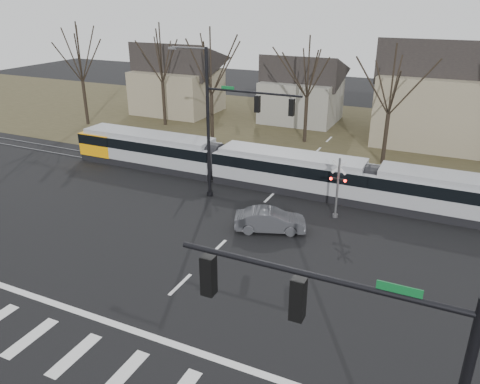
% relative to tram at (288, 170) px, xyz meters
% --- Properties ---
extents(ground, '(140.00, 140.00, 0.00)m').
position_rel_tram_xyz_m(ground, '(-0.63, -16.00, -1.52)').
color(ground, black).
extents(grass_verge, '(140.00, 28.00, 0.01)m').
position_rel_tram_xyz_m(grass_verge, '(-0.63, 16.00, -1.52)').
color(grass_verge, '#38331E').
rests_on(grass_verge, ground).
extents(crosswalk, '(27.00, 2.60, 0.01)m').
position_rel_tram_xyz_m(crosswalk, '(-0.63, -20.00, -1.51)').
color(crosswalk, silver).
rests_on(crosswalk, ground).
extents(stop_line, '(28.00, 0.35, 0.01)m').
position_rel_tram_xyz_m(stop_line, '(-0.63, -17.80, -1.51)').
color(stop_line, silver).
rests_on(stop_line, ground).
extents(lane_dashes, '(0.18, 30.00, 0.01)m').
position_rel_tram_xyz_m(lane_dashes, '(-0.63, -0.00, -1.51)').
color(lane_dashes, silver).
rests_on(lane_dashes, ground).
extents(rail_pair, '(90.00, 1.52, 0.06)m').
position_rel_tram_xyz_m(rail_pair, '(-0.63, -0.20, -1.49)').
color(rail_pair, '#59595E').
rests_on(rail_pair, ground).
extents(tram, '(36.82, 2.73, 2.79)m').
position_rel_tram_xyz_m(tram, '(0.00, 0.00, 0.00)').
color(tram, gray).
rests_on(tram, ground).
extents(sedan, '(4.28, 5.23, 1.40)m').
position_rel_tram_xyz_m(sedan, '(1.27, -6.77, -0.82)').
color(sedan, '#3D3F43').
rests_on(sedan, ground).
extents(signal_pole_near_right, '(6.72, 0.44, 8.00)m').
position_rel_tram_xyz_m(signal_pole_near_right, '(9.49, -22.00, 3.64)').
color(signal_pole_near_right, black).
rests_on(signal_pole_near_right, ground).
extents(signal_pole_far, '(9.28, 0.44, 10.20)m').
position_rel_tram_xyz_m(signal_pole_far, '(-3.03, -3.50, 4.18)').
color(signal_pole_far, black).
rests_on(signal_pole_far, ground).
extents(rail_crossing_signal, '(1.08, 0.36, 4.00)m').
position_rel_tram_xyz_m(rail_crossing_signal, '(4.37, -3.21, 0.36)').
color(rail_crossing_signal, '#59595B').
rests_on(rail_crossing_signal, ground).
extents(tree_row, '(59.20, 7.20, 10.00)m').
position_rel_tram_xyz_m(tree_row, '(1.37, 10.00, 3.48)').
color(tree_row, black).
rests_on(tree_row, ground).
extents(house_a, '(9.72, 8.64, 8.60)m').
position_rel_tram_xyz_m(house_a, '(-20.63, 18.00, 2.94)').
color(house_a, '#7D735B').
rests_on(house_a, ground).
extents(house_b, '(8.64, 7.56, 7.65)m').
position_rel_tram_xyz_m(house_b, '(-5.63, 20.00, 2.45)').
color(house_b, gray).
rests_on(house_b, ground).
extents(house_c, '(10.80, 8.64, 10.10)m').
position_rel_tram_xyz_m(house_c, '(8.37, 17.00, 3.71)').
color(house_c, '#7D735B').
rests_on(house_c, ground).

